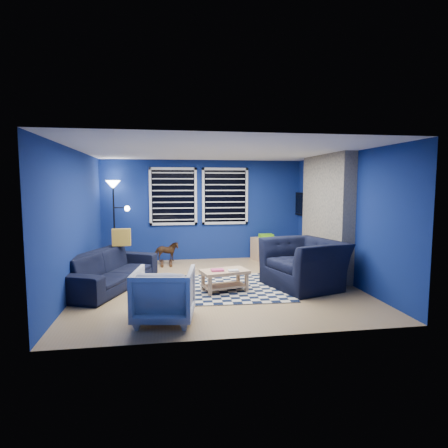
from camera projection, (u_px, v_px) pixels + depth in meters
name	position (u px, v px, depth m)	size (l,w,h in m)	color
floor	(217.00, 285.00, 7.09)	(5.00, 5.00, 0.00)	tan
ceiling	(217.00, 151.00, 6.83)	(5.00, 5.00, 0.00)	white
wall_back	(203.00, 210.00, 9.41)	(5.00, 5.00, 0.00)	navy
wall_left	(76.00, 221.00, 6.57)	(5.00, 5.00, 0.00)	navy
wall_right	(343.00, 217.00, 7.35)	(5.00, 5.00, 0.00)	navy
fireplace	(325.00, 218.00, 7.82)	(0.65, 2.00, 2.50)	gray
window_left	(173.00, 196.00, 9.22)	(1.17, 0.06, 1.42)	black
window_right	(225.00, 196.00, 9.42)	(1.17, 0.06, 1.42)	black
tv	(303.00, 204.00, 9.29)	(0.07, 1.00, 0.58)	black
rug	(218.00, 288.00, 6.84)	(2.50, 2.00, 0.02)	black
sofa	(110.00, 270.00, 6.87)	(0.89, 2.29, 0.67)	black
armchair_big	(304.00, 264.00, 6.89)	(1.18, 1.34, 0.87)	black
armchair_bent	(164.00, 295.00, 5.16)	(0.80, 0.82, 0.75)	gray
rocking_horse	(166.00, 252.00, 8.83)	(0.57, 0.26, 0.48)	#472316
coffee_table	(225.00, 276.00, 6.60)	(0.90, 0.64, 0.41)	#DFAE7D
cabinet	(266.00, 248.00, 9.48)	(0.75, 0.58, 0.65)	#DFAE7D
floor_lamp	(114.00, 196.00, 8.77)	(0.54, 0.33, 1.99)	black
throw_pillow	(121.00, 237.00, 7.48)	(0.36, 0.11, 0.34)	gold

